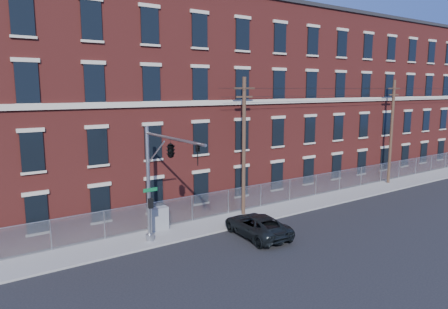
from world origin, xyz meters
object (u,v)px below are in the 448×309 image
traffic_signal_mast (165,161)px  pickup_truck (257,225)px  utility_pole_near (244,144)px  utility_cabinet (159,218)px

traffic_signal_mast → pickup_truck: 7.66m
utility_pole_near → utility_cabinet: bearing=176.6°
pickup_truck → utility_cabinet: bearing=-38.4°
traffic_signal_mast → utility_cabinet: traffic_signal_mast is taller
utility_pole_near → pickup_truck: (-1.95, -3.97, -4.62)m
utility_cabinet → pickup_truck: bearing=-39.6°
traffic_signal_mast → utility_pole_near: size_ratio=0.70×
utility_pole_near → pickup_truck: size_ratio=1.94×
pickup_truck → traffic_signal_mast: bearing=-0.9°
traffic_signal_mast → utility_cabinet: size_ratio=4.67×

